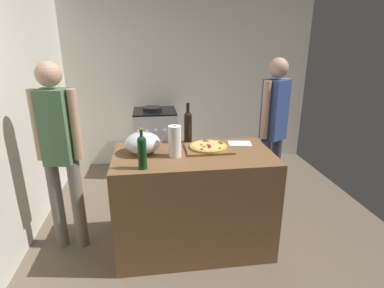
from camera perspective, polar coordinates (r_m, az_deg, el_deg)
ground_plane at (r=3.68m, az=0.43°, el=-11.14°), size 3.85×3.39×0.02m
kitchen_wall_rear at (r=4.65m, az=-2.12°, el=12.32°), size 3.85×0.10×2.60m
kitchen_wall_left at (r=3.42m, az=-28.83°, el=7.66°), size 0.10×3.39×2.60m
counter at (r=2.81m, az=0.28°, el=-10.42°), size 1.35×0.73×0.91m
cutting_board at (r=2.71m, az=3.05°, el=-0.84°), size 0.40×0.32×0.02m
pizza at (r=2.70m, az=3.07°, el=-0.42°), size 0.33×0.33×0.03m
mixing_bowl at (r=2.63m, az=-9.10°, el=0.22°), size 0.30×0.30×0.18m
paper_towel_roll at (r=2.52m, az=-3.19°, el=0.50°), size 0.10×0.10×0.26m
wine_bottle_green at (r=2.85m, az=-0.76°, el=3.43°), size 0.07×0.07×0.37m
wine_bottle_amber at (r=2.30m, az=-9.19°, el=-1.27°), size 0.07×0.07×0.31m
recipe_sheet at (r=2.90m, az=8.81°, el=0.13°), size 0.23×0.18×0.00m
stove at (r=4.42m, az=-6.70°, el=0.58°), size 0.58×0.58×0.94m
person_in_stripes at (r=2.81m, az=-23.31°, el=-0.56°), size 0.39×0.23×1.67m
person_in_red at (r=3.36m, az=14.77°, el=3.13°), size 0.33×0.28×1.66m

